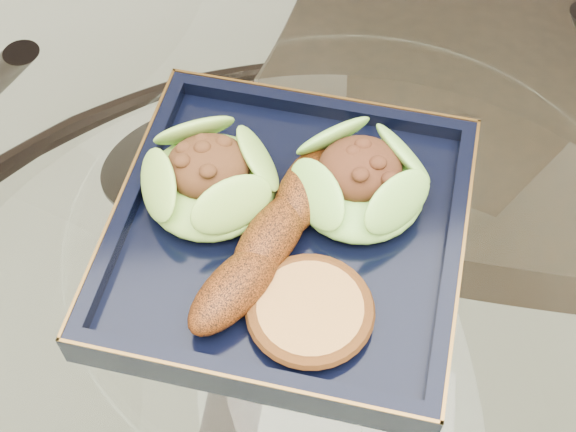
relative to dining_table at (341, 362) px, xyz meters
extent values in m
cylinder|color=white|center=(0.00, 0.00, 0.16)|extent=(1.10, 1.10, 0.01)
torus|color=black|center=(0.00, 0.00, 0.16)|extent=(1.13, 1.13, 0.02)
cylinder|color=black|center=(0.28, 0.28, -0.22)|extent=(0.04, 0.04, 0.75)
cylinder|color=black|center=(-0.28, 0.28, -0.22)|extent=(0.04, 0.04, 0.75)
cube|color=black|center=(0.24, 0.32, -0.08)|extent=(0.59, 0.59, 0.04)
cylinder|color=black|center=(-0.01, 0.20, -0.35)|extent=(0.04, 0.04, 0.50)
cylinder|color=black|center=(0.12, 0.58, -0.35)|extent=(0.04, 0.04, 0.50)
cube|color=black|center=(-0.05, 0.03, 0.17)|extent=(0.34, 0.34, 0.02)
ellipsoid|color=#6AAE32|center=(-0.11, 0.07, 0.20)|extent=(0.12, 0.12, 0.04)
ellipsoid|color=#51982C|center=(0.01, 0.06, 0.20)|extent=(0.11, 0.11, 0.04)
ellipsoid|color=#682B0A|center=(-0.06, 0.02, 0.20)|extent=(0.14, 0.17, 0.03)
cylinder|color=#C37A41|center=(-0.04, -0.04, 0.19)|extent=(0.10, 0.10, 0.02)
camera|label=1|loc=(-0.08, -0.31, 0.71)|focal=50.00mm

